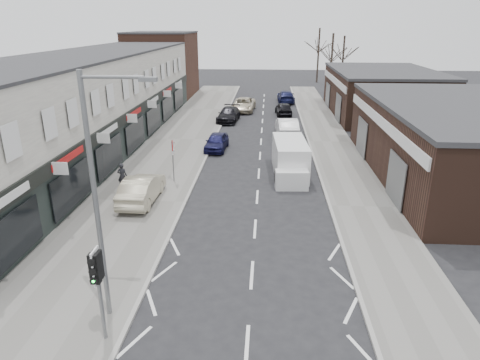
% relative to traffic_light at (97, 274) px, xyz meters
% --- Properties ---
extents(ground, '(160.00, 160.00, 0.00)m').
position_rel_traffic_light_xyz_m(ground, '(4.40, 2.02, -2.41)').
color(ground, black).
rests_on(ground, ground).
extents(pavement_left, '(5.50, 64.00, 0.12)m').
position_rel_traffic_light_xyz_m(pavement_left, '(-2.35, 24.02, -2.35)').
color(pavement_left, slate).
rests_on(pavement_left, ground).
extents(pavement_right, '(3.50, 64.00, 0.12)m').
position_rel_traffic_light_xyz_m(pavement_right, '(10.15, 24.02, -2.35)').
color(pavement_right, slate).
rests_on(pavement_right, ground).
extents(shop_terrace_left, '(8.00, 41.00, 7.10)m').
position_rel_traffic_light_xyz_m(shop_terrace_left, '(-9.10, 21.52, 1.14)').
color(shop_terrace_left, silver).
rests_on(shop_terrace_left, ground).
extents(brick_block_far, '(8.00, 10.00, 8.00)m').
position_rel_traffic_light_xyz_m(brick_block_far, '(-9.10, 47.02, 1.59)').
color(brick_block_far, '#4C2B20').
rests_on(brick_block_far, ground).
extents(right_unit_near, '(10.00, 18.00, 4.50)m').
position_rel_traffic_light_xyz_m(right_unit_near, '(16.90, 16.02, -0.16)').
color(right_unit_near, '#382219').
rests_on(right_unit_near, ground).
extents(right_unit_far, '(10.00, 16.00, 4.50)m').
position_rel_traffic_light_xyz_m(right_unit_far, '(16.90, 36.02, -0.16)').
color(right_unit_far, '#382219').
rests_on(right_unit_far, ground).
extents(tree_far_a, '(3.60, 3.60, 8.00)m').
position_rel_traffic_light_xyz_m(tree_far_a, '(13.40, 50.02, -2.41)').
color(tree_far_a, '#382D26').
rests_on(tree_far_a, ground).
extents(tree_far_b, '(3.60, 3.60, 7.50)m').
position_rel_traffic_light_xyz_m(tree_far_b, '(15.90, 56.02, -2.41)').
color(tree_far_b, '#382D26').
rests_on(tree_far_b, ground).
extents(tree_far_c, '(3.60, 3.60, 8.50)m').
position_rel_traffic_light_xyz_m(tree_far_c, '(12.90, 62.02, -2.41)').
color(tree_far_c, '#382D26').
rests_on(tree_far_c, ground).
extents(traffic_light, '(0.28, 0.60, 3.10)m').
position_rel_traffic_light_xyz_m(traffic_light, '(0.00, 0.00, 0.00)').
color(traffic_light, slate).
rests_on(traffic_light, pavement_left).
extents(street_lamp, '(2.23, 0.22, 8.00)m').
position_rel_traffic_light_xyz_m(street_lamp, '(-0.13, 1.22, 2.20)').
color(street_lamp, slate).
rests_on(street_lamp, pavement_left).
extents(warning_sign, '(0.12, 0.80, 2.70)m').
position_rel_traffic_light_xyz_m(warning_sign, '(-0.76, 14.02, -0.21)').
color(warning_sign, slate).
rests_on(warning_sign, pavement_left).
extents(white_van, '(2.26, 5.74, 2.20)m').
position_rel_traffic_light_xyz_m(white_van, '(6.40, 15.98, -1.38)').
color(white_van, white).
rests_on(white_van, ground).
extents(sedan_on_pavement, '(1.63, 4.49, 1.47)m').
position_rel_traffic_light_xyz_m(sedan_on_pavement, '(-1.85, 10.73, -1.56)').
color(sedan_on_pavement, '#AEA58B').
rests_on(sedan_on_pavement, pavement_left).
extents(pedestrian, '(0.57, 0.37, 1.56)m').
position_rel_traffic_light_xyz_m(pedestrian, '(-3.50, 12.51, -1.52)').
color(pedestrian, black).
rests_on(pedestrian, pavement_left).
extents(parked_car_left_a, '(1.78, 3.90, 1.30)m').
position_rel_traffic_light_xyz_m(parked_car_left_a, '(1.00, 21.39, -1.77)').
color(parked_car_left_a, '#121238').
rests_on(parked_car_left_a, ground).
extents(parked_car_left_b, '(2.29, 4.85, 1.37)m').
position_rel_traffic_light_xyz_m(parked_car_left_b, '(1.02, 31.61, -1.73)').
color(parked_car_left_b, black).
rests_on(parked_car_left_b, ground).
extents(parked_car_left_c, '(2.68, 5.30, 1.44)m').
position_rel_traffic_light_xyz_m(parked_car_left_c, '(2.20, 36.96, -1.70)').
color(parked_car_left_c, '#C1B49A').
rests_on(parked_car_left_c, ground).
extents(parked_car_right_a, '(1.97, 4.92, 1.59)m').
position_rel_traffic_light_xyz_m(parked_car_right_a, '(6.60, 26.04, -1.62)').
color(parked_car_right_a, white).
rests_on(parked_car_right_a, ground).
extents(parked_car_right_b, '(1.90, 4.07, 1.35)m').
position_rel_traffic_light_xyz_m(parked_car_right_b, '(6.60, 35.08, -1.74)').
color(parked_car_right_b, black).
rests_on(parked_car_right_b, ground).
extents(parked_car_right_c, '(2.09, 4.94, 1.42)m').
position_rel_traffic_light_xyz_m(parked_car_right_c, '(7.13, 42.95, -1.70)').
color(parked_car_right_c, '#13163B').
rests_on(parked_car_right_c, ground).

